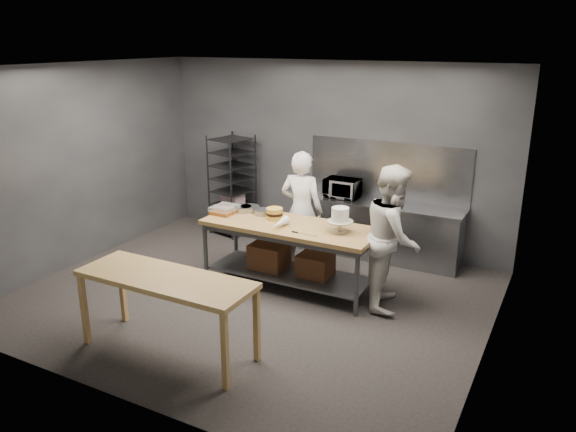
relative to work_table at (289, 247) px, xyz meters
The scene contains 16 objects.
ground 0.84m from the work_table, 115.91° to the right, with size 6.00×6.00×0.00m, color black.
back_wall 2.17m from the work_table, 97.89° to the left, with size 6.00×0.04×3.00m, color #4C4F54.
work_table is the anchor object (origin of this frame).
near_counter 2.19m from the work_table, 99.63° to the right, with size 2.00×0.70×0.90m.
back_counter 1.79m from the work_table, 65.80° to the left, with size 2.60×0.60×0.90m.
splashback_panel 2.20m from the work_table, 69.22° to the left, with size 2.60×0.02×0.90m, color slate.
speed_rack 2.50m from the work_table, 141.45° to the left, with size 0.72×0.76×1.75m.
chef_behind 0.78m from the work_table, 102.90° to the left, with size 0.65×0.43×1.79m, color white.
chef_right 1.47m from the work_table, ahead, with size 0.90×0.70×1.86m, color silver.
microwave 1.70m from the work_table, 86.65° to the left, with size 0.54×0.37×0.30m, color black.
frosted_cake_stand 0.93m from the work_table, ahead, with size 0.34×0.34×0.33m.
layer_cake 0.51m from the work_table, 163.39° to the left, with size 0.23×0.23×0.16m.
cake_pans 0.86m from the work_table, 164.23° to the left, with size 0.61×0.34×0.07m.
piping_bag 0.46m from the work_table, 97.47° to the right, with size 0.12×0.12×0.38m, color white.
offset_spatula 0.56m from the work_table, 41.67° to the right, with size 0.36×0.02×0.02m.
pastry_clamshells 1.12m from the work_table, behind, with size 0.32×0.37×0.11m.
Camera 1 is at (3.64, -5.84, 3.34)m, focal length 35.00 mm.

